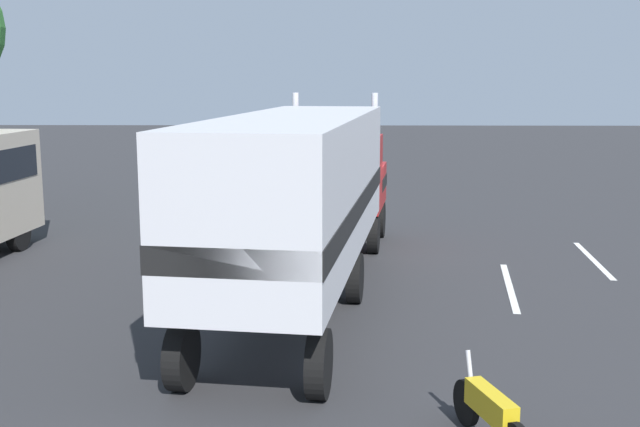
# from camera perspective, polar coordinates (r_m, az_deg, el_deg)

# --- Properties ---
(ground_plane) EXTENTS (120.00, 120.00, 0.00)m
(ground_plane) POSITION_cam_1_polar(r_m,az_deg,el_deg) (22.42, 2.76, -2.65)
(ground_plane) COLOR #2D2D30
(lane_stripe_near) EXTENTS (4.38, 0.81, 0.01)m
(lane_stripe_near) POSITION_cam_1_polar(r_m,az_deg,el_deg) (18.98, 13.80, -5.25)
(lane_stripe_near) COLOR silver
(lane_stripe_near) RESTS_ON ground_plane
(lane_stripe_mid) EXTENTS (4.40, 0.58, 0.01)m
(lane_stripe_mid) POSITION_cam_1_polar(r_m,az_deg,el_deg) (22.38, 19.50, -3.23)
(lane_stripe_mid) COLOR silver
(lane_stripe_mid) RESTS_ON ground_plane
(semi_truck) EXTENTS (14.37, 4.44, 4.50)m
(semi_truck) POSITION_cam_1_polar(r_m,az_deg,el_deg) (16.95, -1.03, 1.94)
(semi_truck) COLOR #B21919
(semi_truck) RESTS_ON ground_plane
(person_bystander) EXTENTS (0.39, 0.48, 1.63)m
(person_bystander) POSITION_cam_1_polar(r_m,az_deg,el_deg) (19.80, -7.80, -1.78)
(person_bystander) COLOR black
(person_bystander) RESTS_ON ground_plane
(motorcycle) EXTENTS (2.06, 0.68, 1.12)m
(motorcycle) POSITION_cam_1_polar(r_m,az_deg,el_deg) (10.87, 12.44, -14.20)
(motorcycle) COLOR black
(motorcycle) RESTS_ON ground_plane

